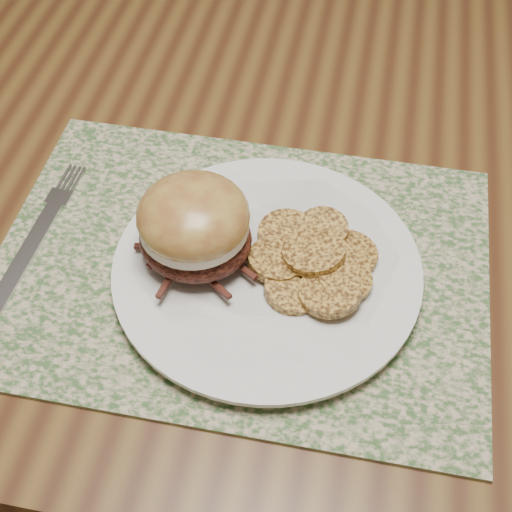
{
  "coord_description": "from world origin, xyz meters",
  "views": [
    {
      "loc": [
        -0.01,
        -0.6,
        1.26
      ],
      "look_at": [
        -0.08,
        -0.22,
        0.79
      ],
      "focal_mm": 50.0,
      "sensor_mm": 36.0,
      "label": 1
    }
  ],
  "objects": [
    {
      "name": "roasted_potatoes",
      "position": [
        -0.03,
        -0.2,
        0.78
      ],
      "size": [
        0.13,
        0.14,
        0.03
      ],
      "color": "#BB8A37",
      "rests_on": "dinner_plate"
    },
    {
      "name": "dinner_plate",
      "position": [
        -0.07,
        -0.21,
        0.76
      ],
      "size": [
        0.26,
        0.26,
        0.02
      ],
      "primitive_type": "cylinder",
      "color": "white",
      "rests_on": "placemat"
    },
    {
      "name": "fork",
      "position": [
        -0.29,
        -0.2,
        0.76
      ],
      "size": [
        0.03,
        0.19,
        0.0
      ],
      "rotation": [
        0.0,
        0.0,
        -0.05
      ],
      "color": "silver",
      "rests_on": "placemat"
    },
    {
      "name": "placemat",
      "position": [
        -0.1,
        -0.2,
        0.75
      ],
      "size": [
        0.45,
        0.33,
        0.0
      ],
      "primitive_type": "cube",
      "color": "#39582D",
      "rests_on": "dining_table"
    },
    {
      "name": "pork_sandwich",
      "position": [
        -0.14,
        -0.21,
        0.81
      ],
      "size": [
        0.13,
        0.12,
        0.08
      ],
      "rotation": [
        0.0,
        0.0,
        -0.34
      ],
      "color": "black",
      "rests_on": "dinner_plate"
    },
    {
      "name": "ground",
      "position": [
        0.0,
        0.0,
        0.0
      ],
      "size": [
        3.5,
        3.5,
        0.0
      ],
      "primitive_type": "plane",
      "color": "#58321E",
      "rests_on": "ground"
    },
    {
      "name": "dining_table",
      "position": [
        0.0,
        0.0,
        0.67
      ],
      "size": [
        1.5,
        0.9,
        0.75
      ],
      "color": "brown",
      "rests_on": "ground"
    }
  ]
}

